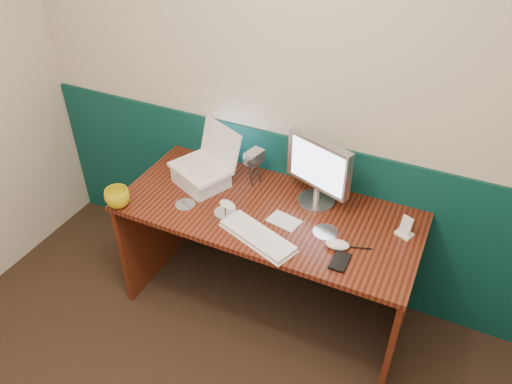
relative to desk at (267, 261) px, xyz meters
The scene contains 19 objects.
back_wall 0.95m from the desk, 80.56° to the left, with size 3.50×0.04×2.50m, color beige.
wainscot 0.38m from the desk, 80.25° to the left, with size 3.48×0.02×1.00m, color #073331.
desk is the anchor object (origin of this frame).
laptop_riser 0.61m from the desk, behind, with size 0.27×0.23×0.09m, color silver.
laptop 0.74m from the desk, behind, with size 0.31×0.24×0.26m, color white, non-canonical shape.
monitor 0.63m from the desk, 40.07° to the left, with size 0.38×0.11×0.38m, color #A6A7AB, non-canonical shape.
keyboard 0.45m from the desk, 78.62° to the right, with size 0.41×0.14×0.02m, color white.
mouse_right 0.59m from the desk, 16.22° to the right, with size 0.12×0.07×0.04m, color white.
mouse_left 0.45m from the desk, 159.40° to the right, with size 0.11×0.07×0.04m, color white.
mug 0.91m from the desk, 157.50° to the right, with size 0.13×0.13×0.10m, color gold.
camcorder 0.55m from the desk, 131.15° to the left, with size 0.09×0.13×0.20m, color #B3B3B8, non-canonical shape.
cd_spindle 0.45m from the desk, 143.07° to the right, with size 0.12×0.12×0.02m, color silver.
cd_loose_a 0.58m from the desk, 160.93° to the right, with size 0.11×0.11×0.00m, color #AFB4BF.
cd_loose_b 0.50m from the desk, ahead, with size 0.13×0.13×0.00m, color #ACB3BC.
pen 0.64m from the desk, ahead, with size 0.01×0.01×0.15m, color black.
papers 0.40m from the desk, 23.50° to the right, with size 0.16×0.11×0.00m, color silver.
dock 0.80m from the desk, ahead, with size 0.08×0.06×0.02m, color white.
music_player 0.83m from the desk, ahead, with size 0.06×0.01×0.10m, color white.
pda 0.64m from the desk, 24.88° to the right, with size 0.08×0.13×0.02m, color black.
Camera 1 is at (0.76, -0.51, 2.40)m, focal length 35.00 mm.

